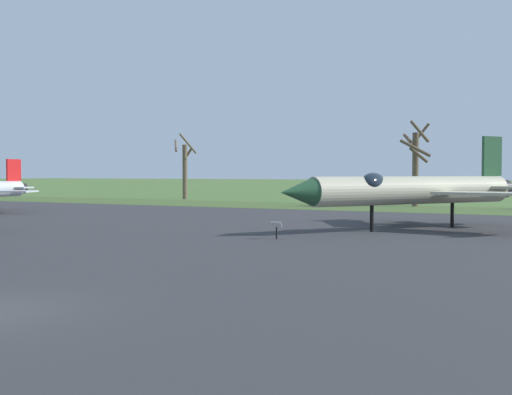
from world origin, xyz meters
name	(u,v)px	position (x,y,z in m)	size (l,w,h in m)	color
asphalt_apron	(271,245)	(0.00, 15.80, 0.03)	(98.94, 52.67, 0.05)	#333335
grass_verge_strip	(423,209)	(0.00, 48.14, 0.03)	(158.94, 12.00, 0.06)	#445C2B
jet_fighter_rear_center	(411,190)	(3.91, 26.67, 2.41)	(13.51, 15.49, 5.72)	#B7B293
info_placard_rear_center	(276,228)	(-0.82, 18.17, 0.60)	(0.54, 0.31, 0.94)	black
bare_tree_far_left	(185,168)	(-32.90, 58.24, 4.10)	(3.46, 2.63, 8.47)	brown
bare_tree_left_of_center	(416,162)	(-1.73, 52.55, 4.51)	(3.14, 3.14, 8.56)	brown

